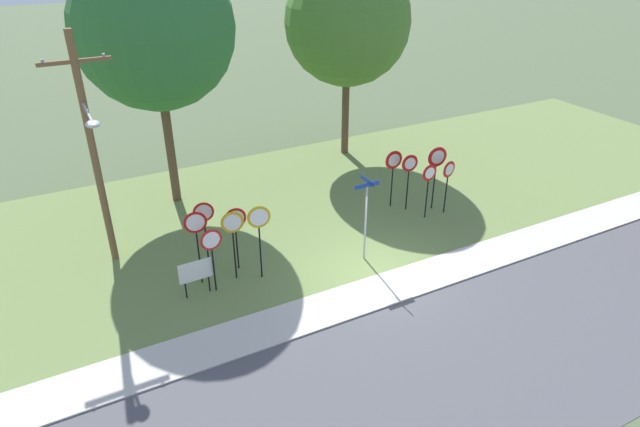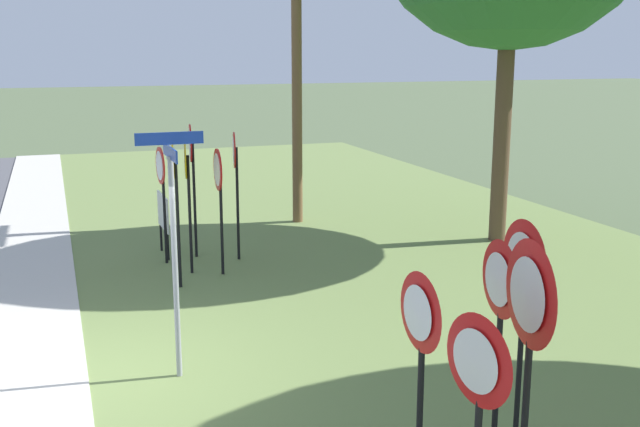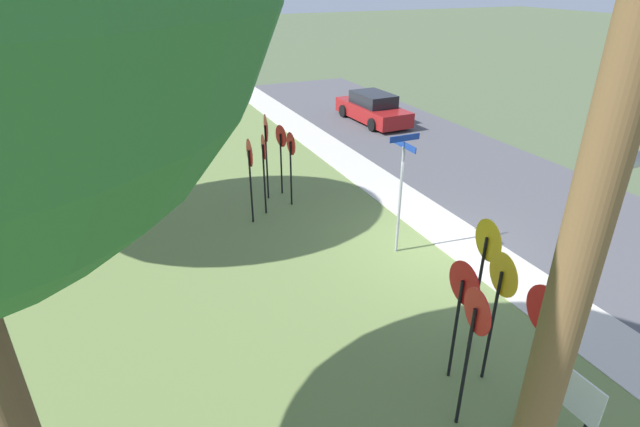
% 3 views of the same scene
% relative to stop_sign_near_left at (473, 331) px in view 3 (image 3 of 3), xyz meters
% --- Properties ---
extents(ground_plane, '(160.00, 160.00, 0.00)m').
position_rel_stop_sign_near_left_xyz_m(ground_plane, '(4.85, -3.08, -1.87)').
color(ground_plane, '#4C5B3D').
extents(road_asphalt, '(44.00, 6.40, 0.01)m').
position_rel_stop_sign_near_left_xyz_m(road_asphalt, '(4.85, -7.88, -1.87)').
color(road_asphalt, '#4C4C51').
rests_on(road_asphalt, ground_plane).
extents(sidewalk_strip, '(44.00, 1.60, 0.06)m').
position_rel_stop_sign_near_left_xyz_m(sidewalk_strip, '(4.85, -3.88, -1.84)').
color(sidewalk_strip, '#BCB7AD').
rests_on(sidewalk_strip, ground_plane).
extents(grass_median, '(44.00, 12.00, 0.04)m').
position_rel_stop_sign_near_left_xyz_m(grass_median, '(4.85, 2.92, -1.85)').
color(grass_median, olive).
rests_on(grass_median, ground_plane).
extents(stop_sign_near_left, '(0.69, 0.15, 2.53)m').
position_rel_stop_sign_near_left_xyz_m(stop_sign_near_left, '(0.00, 0.00, 0.00)').
color(stop_sign_near_left, black).
rests_on(stop_sign_near_left, grass_median).
extents(stop_sign_near_right, '(0.73, 0.15, 2.52)m').
position_rel_stop_sign_near_left_xyz_m(stop_sign_near_right, '(0.62, -1.05, 0.01)').
color(stop_sign_near_right, black).
rests_on(stop_sign_near_right, grass_median).
extents(stop_sign_far_left, '(0.71, 0.11, 2.28)m').
position_rel_stop_sign_near_left_xyz_m(stop_sign_far_left, '(-0.21, -1.39, -0.18)').
color(stop_sign_far_left, black).
rests_on(stop_sign_far_left, grass_median).
extents(stop_sign_far_center, '(0.76, 0.10, 2.34)m').
position_rel_stop_sign_near_left_xyz_m(stop_sign_far_center, '(0.89, -0.52, -0.13)').
color(stop_sign_far_center, black).
rests_on(stop_sign_far_center, grass_median).
extents(stop_sign_far_right, '(0.74, 0.13, 2.66)m').
position_rel_stop_sign_near_left_xyz_m(stop_sign_far_right, '(-0.48, -0.76, 0.11)').
color(stop_sign_far_right, black).
rests_on(stop_sign_far_right, grass_median).
extents(stop_sign_center_tall, '(0.76, 0.14, 2.69)m').
position_rel_stop_sign_near_left_xyz_m(stop_sign_center_tall, '(1.40, -1.39, 0.14)').
color(stop_sign_center_tall, black).
rests_on(stop_sign_center_tall, grass_median).
extents(yield_sign_near_left, '(0.68, 0.11, 2.31)m').
position_rel_stop_sign_near_left_xyz_m(yield_sign_near_left, '(8.84, -0.55, -0.12)').
color(yield_sign_near_left, black).
rests_on(yield_sign_near_left, grass_median).
extents(yield_sign_near_right, '(0.72, 0.12, 2.43)m').
position_rel_stop_sign_near_left_xyz_m(yield_sign_near_right, '(8.56, 0.38, -0.02)').
color(yield_sign_near_right, black).
rests_on(yield_sign_near_right, grass_median).
extents(yield_sign_far_left, '(0.68, 0.15, 2.28)m').
position_rel_stop_sign_near_left_xyz_m(yield_sign_far_left, '(9.78, -0.58, -0.14)').
color(yield_sign_far_left, black).
rests_on(yield_sign_far_left, grass_median).
extents(yield_sign_far_right, '(0.78, 0.11, 2.49)m').
position_rel_stop_sign_near_left_xyz_m(yield_sign_far_right, '(8.16, 0.90, 0.03)').
color(yield_sign_far_right, black).
rests_on(yield_sign_far_right, grass_median).
extents(yield_sign_center, '(0.83, 0.16, 2.72)m').
position_rel_stop_sign_near_left_xyz_m(yield_sign_center, '(9.58, -0.04, 0.22)').
color(yield_sign_center, black).
rests_on(yield_sign_center, grass_median).
extents(street_name_post, '(0.96, 0.82, 3.11)m').
position_rel_stop_sign_near_left_xyz_m(street_name_post, '(5.05, -1.97, 0.01)').
color(street_name_post, '#9EA0A8').
rests_on(street_name_post, grass_median).
extents(utility_pole, '(2.10, 2.46, 7.86)m').
position_rel_stop_sign_near_left_xyz_m(utility_pole, '(-2.78, 1.98, 2.44)').
color(utility_pole, brown).
rests_on(utility_pole, grass_median).
extents(notice_board, '(1.10, 0.07, 1.25)m').
position_rel_stop_sign_near_left_xyz_m(notice_board, '(-0.78, -1.31, -1.00)').
color(notice_board, black).
rests_on(notice_board, grass_median).
extents(parked_sedan_distant, '(4.54, 2.02, 1.39)m').
position_rel_stop_sign_near_left_xyz_m(parked_sedan_distant, '(16.25, -7.56, -1.23)').
color(parked_sedan_distant, maroon).
rests_on(parked_sedan_distant, road_asphalt).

